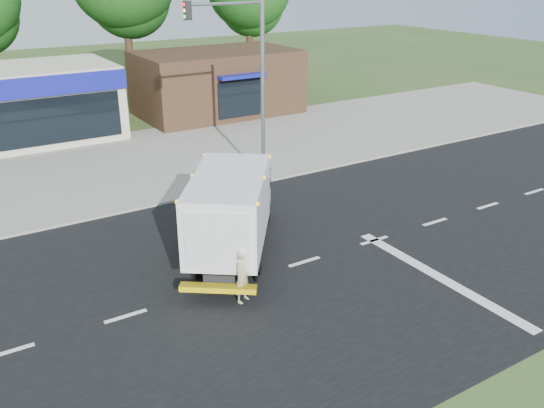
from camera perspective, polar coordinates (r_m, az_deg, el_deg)
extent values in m
plane|color=#385123|center=(18.93, 3.21, -5.78)|extent=(120.00, 120.00, 0.00)
cube|color=black|center=(18.93, 3.21, -5.76)|extent=(60.00, 14.00, 0.02)
cube|color=gray|center=(25.44, -7.38, 1.85)|extent=(60.00, 2.40, 0.12)
cube|color=gray|center=(30.57, -11.98, 4.99)|extent=(60.00, 9.00, 0.02)
cube|color=silver|center=(16.28, -24.58, -13.15)|extent=(1.20, 0.15, 0.01)
cube|color=silver|center=(16.67, -14.29, -10.71)|extent=(1.20, 0.15, 0.01)
cube|color=silver|center=(17.58, -4.93, -8.16)|extent=(1.20, 0.15, 0.01)
cube|color=silver|center=(18.92, 3.21, -5.73)|extent=(1.20, 0.15, 0.01)
cube|color=silver|center=(20.61, 10.09, -3.57)|extent=(1.20, 0.15, 0.01)
cube|color=silver|center=(22.58, 15.82, -1.72)|extent=(1.20, 0.15, 0.01)
cube|color=silver|center=(24.76, 20.59, -0.17)|extent=(1.20, 0.15, 0.01)
cube|color=silver|center=(27.09, 24.55, 1.13)|extent=(1.20, 0.15, 0.01)
cube|color=silver|center=(18.77, 16.16, -6.91)|extent=(0.40, 7.00, 0.01)
cube|color=black|center=(18.64, -4.16, -4.05)|extent=(3.44, 4.25, 0.32)
cube|color=white|center=(21.28, -2.99, 1.74)|extent=(2.67, 2.64, 1.93)
cube|color=black|center=(22.03, -2.72, 2.99)|extent=(1.49, 1.14, 0.83)
cube|color=white|center=(18.10, -4.27, -0.41)|extent=(4.48, 5.01, 2.16)
cube|color=silver|center=(16.05, -5.44, -3.77)|extent=(1.52, 1.12, 1.74)
cube|color=yellow|center=(16.56, -5.36, -8.30)|extent=(1.97, 1.55, 0.17)
cube|color=orange|center=(17.72, -4.37, 2.73)|extent=(4.40, 4.88, 0.07)
cylinder|color=black|center=(21.81, -5.19, -0.57)|extent=(0.74, 0.87, 0.88)
cylinder|color=black|center=(21.61, -0.62, -0.71)|extent=(0.74, 0.87, 0.88)
cylinder|color=black|center=(18.32, -7.28, -5.40)|extent=(0.74, 0.87, 0.88)
cylinder|color=black|center=(18.06, -1.53, -5.64)|extent=(0.74, 0.87, 0.88)
imported|color=tan|center=(16.47, -2.92, -7.15)|extent=(0.71, 0.62, 1.63)
sphere|color=white|center=(16.10, -2.97, -4.72)|extent=(0.28, 0.28, 0.28)
cube|color=#382316|center=(38.13, -5.43, 11.90)|extent=(10.00, 6.00, 4.00)
cube|color=navy|center=(35.27, -3.16, 12.59)|extent=(3.00, 1.20, 0.20)
cube|color=black|center=(35.58, -3.16, 10.38)|extent=(3.00, 0.12, 2.20)
cylinder|color=gray|center=(25.18, -0.93, 11.15)|extent=(0.18, 0.18, 8.00)
cylinder|color=gray|center=(23.89, -4.69, 19.18)|extent=(3.40, 0.12, 0.12)
cube|color=black|center=(23.22, -8.36, 18.44)|extent=(0.25, 0.25, 0.70)
cylinder|color=#332114|center=(44.06, -14.02, 15.31)|extent=(0.56, 0.56, 7.84)
cylinder|color=#332114|center=(48.16, -2.23, 15.99)|extent=(0.56, 0.56, 7.00)
sphere|color=#184413|center=(48.61, -2.05, 19.25)|extent=(5.20, 5.20, 5.20)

